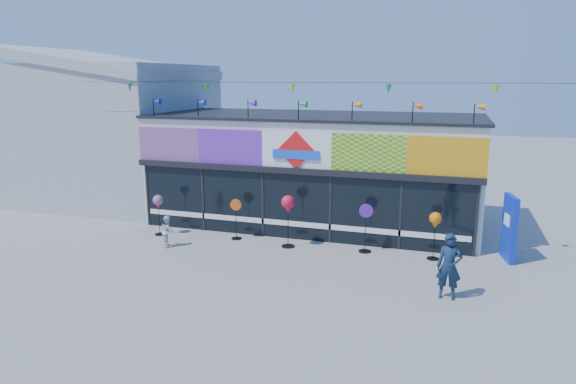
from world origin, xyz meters
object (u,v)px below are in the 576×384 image
at_px(spinner_3, 366,227).
at_px(spinner_4, 435,222).
at_px(child, 168,231).
at_px(blue_sign, 509,228).
at_px(spinner_0, 158,203).
at_px(spinner_2, 288,206).
at_px(adult_man, 449,267).
at_px(spinner_1, 236,218).

xyz_separation_m(spinner_3, spinner_4, (2.11, -0.04, 0.36)).
xyz_separation_m(spinner_3, child, (-6.28, -1.41, -0.31)).
bearing_deg(blue_sign, spinner_0, 172.62).
bearing_deg(spinner_0, blue_sign, 4.81).
bearing_deg(blue_sign, child, 178.58).
xyz_separation_m(spinner_2, child, (-3.79, -1.15, -0.87)).
bearing_deg(spinner_3, blue_sign, 7.91).
distance_m(spinner_0, spinner_3, 7.26).
relative_size(spinner_0, spinner_4, 0.97).
height_order(spinner_0, adult_man, adult_man).
relative_size(spinner_0, child, 1.39).
bearing_deg(spinner_1, spinner_3, 0.01).
bearing_deg(spinner_0, child, -47.28).
distance_m(blue_sign, spinner_2, 6.81).
xyz_separation_m(spinner_1, adult_man, (7.02, -2.89, 0.10)).
bearing_deg(adult_man, blue_sign, 67.16).
bearing_deg(blue_sign, adult_man, -128.04).
height_order(spinner_4, child, spinner_4).
distance_m(spinner_3, spinner_4, 2.14).
xyz_separation_m(spinner_2, spinner_4, (4.61, 0.23, -0.20)).
relative_size(blue_sign, child, 1.93).
distance_m(blue_sign, spinner_1, 8.73).
distance_m(blue_sign, child, 10.74).
relative_size(spinner_1, spinner_2, 0.81).
distance_m(spinner_0, spinner_1, 2.84).
distance_m(spinner_2, spinner_4, 4.62).
height_order(blue_sign, spinner_2, blue_sign).
bearing_deg(child, spinner_4, -115.83).
bearing_deg(spinner_0, spinner_4, 2.08).
relative_size(blue_sign, spinner_1, 1.42).
bearing_deg(adult_man, spinner_1, 160.61).
xyz_separation_m(spinner_2, adult_man, (5.06, -2.63, -0.55)).
bearing_deg(child, adult_man, -134.62).
xyz_separation_m(spinner_4, child, (-8.39, -1.38, -0.67)).
xyz_separation_m(spinner_0, spinner_3, (7.24, 0.38, -0.32)).
bearing_deg(child, spinner_1, -87.49).
xyz_separation_m(spinner_1, spinner_2, (1.95, -0.26, 0.64)).
relative_size(spinner_2, spinner_3, 1.10).
height_order(spinner_1, adult_man, adult_man).
bearing_deg(spinner_3, spinner_0, -177.02).
relative_size(blue_sign, spinner_4, 1.35).
distance_m(spinner_3, child, 6.45).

